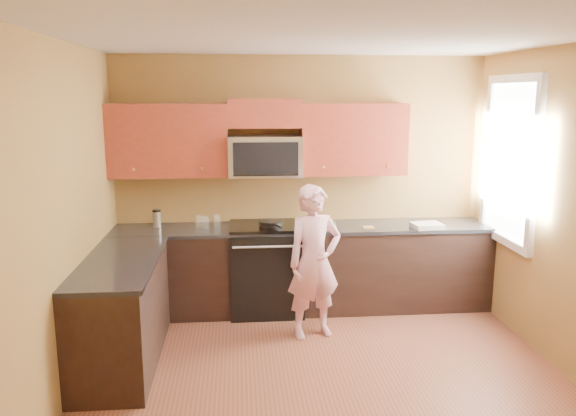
{
  "coord_description": "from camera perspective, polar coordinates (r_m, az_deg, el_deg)",
  "views": [
    {
      "loc": [
        -0.68,
        -4.11,
        2.3
      ],
      "look_at": [
        -0.2,
        1.3,
        1.2
      ],
      "focal_mm": 35.33,
      "sensor_mm": 36.0,
      "label": 1
    }
  ],
  "objects": [
    {
      "name": "glass_a",
      "position": [
        5.96,
        -8.31,
        -1.46
      ],
      "size": [
        0.07,
        0.07,
        0.12
      ],
      "primitive_type": "cylinder",
      "rotation": [
        0.0,
        0.0,
        -0.03
      ],
      "color": "silver",
      "rests_on": "countertop_back"
    },
    {
      "name": "wall_back",
      "position": [
        6.22,
        1.27,
        2.66
      ],
      "size": [
        4.0,
        0.0,
        4.0
      ],
      "primitive_type": "plane",
      "rotation": [
        1.57,
        0.0,
        0.0
      ],
      "color": "olive",
      "rests_on": "ground"
    },
    {
      "name": "napkin_a",
      "position": [
        5.83,
        4.38,
        -1.96
      ],
      "size": [
        0.13,
        0.13,
        0.06
      ],
      "primitive_type": "ellipsoid",
      "rotation": [
        0.0,
        0.0,
        0.15
      ],
      "color": "silver",
      "rests_on": "countertop_back"
    },
    {
      "name": "upper_cab_over_mw",
      "position": [
        5.95,
        -2.41,
        9.52
      ],
      "size": [
        0.76,
        0.33,
        0.3
      ],
      "primitive_type": "cube",
      "color": "maroon",
      "rests_on": "wall_back"
    },
    {
      "name": "toast_slice",
      "position": [
        5.96,
        8.12,
        -1.97
      ],
      "size": [
        0.12,
        0.12,
        0.01
      ],
      "primitive_type": "cube",
      "rotation": [
        0.0,
        0.0,
        -0.05
      ],
      "color": "#B27F47",
      "rests_on": "countertop_back"
    },
    {
      "name": "glass_b",
      "position": [
        6.04,
        -7.14,
        -1.25
      ],
      "size": [
        0.09,
        0.09,
        0.12
      ],
      "primitive_type": "cylinder",
      "rotation": [
        0.0,
        0.0,
        -0.33
      ],
      "color": "silver",
      "rests_on": "countertop_back"
    },
    {
      "name": "dish_towel",
      "position": [
        6.09,
        13.82,
        -1.73
      ],
      "size": [
        0.33,
        0.27,
        0.05
      ],
      "primitive_type": "cube",
      "rotation": [
        0.0,
        0.0,
        0.12
      ],
      "color": "white",
      "rests_on": "countertop_back"
    },
    {
      "name": "upper_cab_left",
      "position": [
        6.04,
        -11.78,
        3.13
      ],
      "size": [
        1.22,
        0.33,
        0.75
      ],
      "primitive_type": null,
      "color": "maroon",
      "rests_on": "wall_back"
    },
    {
      "name": "floor",
      "position": [
        4.76,
        3.97,
        -17.49
      ],
      "size": [
        4.0,
        4.0,
        0.0
      ],
      "primitive_type": "plane",
      "color": "brown",
      "rests_on": "ground"
    },
    {
      "name": "ceiling",
      "position": [
        4.18,
        4.5,
        16.92
      ],
      "size": [
        4.0,
        4.0,
        0.0
      ],
      "primitive_type": "plane",
      "rotation": [
        3.14,
        0.0,
        0.0
      ],
      "color": "white",
      "rests_on": "ground"
    },
    {
      "name": "cabinet_back_run",
      "position": [
        6.14,
        1.54,
        -6.2
      ],
      "size": [
        4.0,
        0.6,
        0.88
      ],
      "primitive_type": "cube",
      "color": "black",
      "rests_on": "floor"
    },
    {
      "name": "cabinet_left_run",
      "position": [
        5.16,
        -16.37,
        -10.15
      ],
      "size": [
        0.6,
        1.6,
        0.88
      ],
      "primitive_type": "cube",
      "color": "black",
      "rests_on": "floor"
    },
    {
      "name": "woman",
      "position": [
        5.39,
        2.65,
        -5.44
      ],
      "size": [
        0.62,
        0.49,
        1.47
      ],
      "primitive_type": "imported",
      "rotation": [
        0.0,
        0.0,
        0.29
      ],
      "color": "pink",
      "rests_on": "floor"
    },
    {
      "name": "frying_pan",
      "position": [
        5.9,
        -1.77,
        -1.79
      ],
      "size": [
        0.38,
        0.48,
        0.06
      ],
      "primitive_type": null,
      "rotation": [
        0.0,
        0.0,
        0.37
      ],
      "color": "black",
      "rests_on": "stove"
    },
    {
      "name": "upper_cab_right",
      "position": [
        6.13,
        6.48,
        3.4
      ],
      "size": [
        1.12,
        0.33,
        0.75
      ],
      "primitive_type": null,
      "color": "maroon",
      "rests_on": "wall_back"
    },
    {
      "name": "wall_left",
      "position": [
        4.42,
        -22.34,
        -1.83
      ],
      "size": [
        0.0,
        4.0,
        4.0
      ],
      "primitive_type": "plane",
      "rotation": [
        1.57,
        0.0,
        1.57
      ],
      "color": "olive",
      "rests_on": "ground"
    },
    {
      "name": "butter_tub",
      "position": [
        5.85,
        4.17,
        -2.21
      ],
      "size": [
        0.18,
        0.18,
        0.1
      ],
      "primitive_type": null,
      "rotation": [
        0.0,
        0.0,
        -0.35
      ],
      "color": "#FFB943",
      "rests_on": "countertop_back"
    },
    {
      "name": "travel_mug",
      "position": [
        6.12,
        -13.02,
        -1.89
      ],
      "size": [
        0.11,
        0.11,
        0.19
      ],
      "primitive_type": null,
      "rotation": [
        0.0,
        0.0,
        -0.31
      ],
      "color": "silver",
      "rests_on": "countertop_back"
    },
    {
      "name": "napkin_b",
      "position": [
        6.08,
        4.01,
        -1.37
      ],
      "size": [
        0.15,
        0.15,
        0.07
      ],
      "primitive_type": "ellipsoid",
      "rotation": [
        0.0,
        0.0,
        0.22
      ],
      "color": "silver",
      "rests_on": "countertop_back"
    },
    {
      "name": "window",
      "position": [
        5.97,
        21.48,
        4.41
      ],
      "size": [
        0.06,
        1.06,
        1.66
      ],
      "primitive_type": null,
      "color": "white",
      "rests_on": "wall_right"
    },
    {
      "name": "microwave",
      "position": [
        5.97,
        -2.34,
        3.26
      ],
      "size": [
        0.76,
        0.4,
        0.42
      ],
      "primitive_type": null,
      "color": "silver",
      "rests_on": "wall_back"
    },
    {
      "name": "wall_front",
      "position": [
        2.41,
        12.03,
        -12.0
      ],
      "size": [
        4.0,
        0.0,
        4.0
      ],
      "primitive_type": "plane",
      "rotation": [
        -1.57,
        0.0,
        0.0
      ],
      "color": "olive",
      "rests_on": "ground"
    },
    {
      "name": "stove",
      "position": [
        6.07,
        -2.21,
        -6.05
      ],
      "size": [
        0.76,
        0.65,
        0.95
      ],
      "primitive_type": null,
      "color": "black",
      "rests_on": "floor"
    },
    {
      "name": "countertop_back",
      "position": [
        6.0,
        1.57,
        -2.04
      ],
      "size": [
        4.0,
        0.62,
        0.04
      ],
      "primitive_type": "cube",
      "color": "black",
      "rests_on": "cabinet_back_run"
    },
    {
      "name": "countertop_left",
      "position": [
        5.01,
        -16.55,
        -5.25
      ],
      "size": [
        0.62,
        1.6,
        0.04
      ],
      "primitive_type": "cube",
      "color": "black",
      "rests_on": "cabinet_left_run"
    },
    {
      "name": "glass_c",
      "position": [
        6.03,
        -8.93,
        -1.33
      ],
      "size": [
        0.07,
        0.07,
        0.12
      ],
      "primitive_type": "cylinder",
      "rotation": [
        0.0,
        0.0,
        -0.06
      ],
      "color": "silver",
      "rests_on": "countertop_back"
    }
  ]
}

